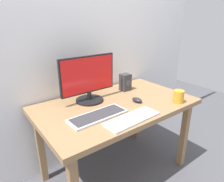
% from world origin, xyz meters
% --- Properties ---
extents(ground_plane, '(6.00, 6.00, 0.00)m').
position_xyz_m(ground_plane, '(0.00, 0.00, 0.00)').
color(ground_plane, '#4C4C51').
extents(wall_back, '(2.84, 0.04, 3.00)m').
position_xyz_m(wall_back, '(0.00, 0.43, 1.50)').
color(wall_back, silver).
rests_on(wall_back, ground_plane).
extents(desk, '(1.32, 0.79, 0.72)m').
position_xyz_m(desk, '(0.00, 0.00, 0.64)').
color(desk, '#936D47').
rests_on(desk, ground_plane).
extents(monitor, '(0.50, 0.24, 0.39)m').
position_xyz_m(monitor, '(-0.16, 0.19, 0.92)').
color(monitor, black).
rests_on(monitor, desk).
extents(keyboard_primary, '(0.45, 0.18, 0.02)m').
position_xyz_m(keyboard_primary, '(-0.26, -0.11, 0.73)').
color(keyboard_primary, silver).
rests_on(keyboard_primary, desk).
extents(keyboard_secondary, '(0.44, 0.17, 0.02)m').
position_xyz_m(keyboard_secondary, '(-0.09, -0.30, 0.73)').
color(keyboard_secondary, silver).
rests_on(keyboard_secondary, desk).
extents(mouse, '(0.07, 0.10, 0.04)m').
position_xyz_m(mouse, '(0.15, -0.09, 0.74)').
color(mouse, '#232328').
rests_on(mouse, desk).
extents(speaker_right, '(0.09, 0.09, 0.16)m').
position_xyz_m(speaker_right, '(0.27, 0.20, 0.81)').
color(speaker_right, '#333338').
rests_on(speaker_right, desk).
extents(coffee_mug, '(0.09, 0.09, 0.11)m').
position_xyz_m(coffee_mug, '(0.43, -0.31, 0.78)').
color(coffee_mug, orange).
rests_on(coffee_mug, desk).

